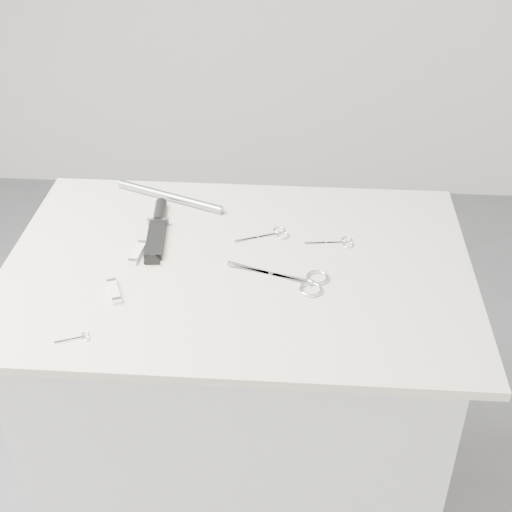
# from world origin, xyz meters

# --- Properties ---
(plinth) EXTENTS (0.90, 0.60, 0.90)m
(plinth) POSITION_xyz_m (0.00, 0.00, 0.45)
(plinth) COLOR silver
(plinth) RESTS_ON ground
(display_board) EXTENTS (1.00, 0.70, 0.02)m
(display_board) POSITION_xyz_m (0.00, 0.00, 0.91)
(display_board) COLOR beige
(display_board) RESTS_ON plinth
(large_shears) EXTENTS (0.21, 0.12, 0.01)m
(large_shears) POSITION_xyz_m (0.13, -0.05, 0.92)
(large_shears) COLOR silver
(large_shears) RESTS_ON display_board
(embroidery_scissors_a) EXTENTS (0.12, 0.08, 0.00)m
(embroidery_scissors_a) POSITION_xyz_m (0.07, 0.12, 0.92)
(embroidery_scissors_a) COLOR silver
(embroidery_scissors_a) RESTS_ON display_board
(embroidery_scissors_b) EXTENTS (0.11, 0.05, 0.00)m
(embroidery_scissors_b) POSITION_xyz_m (0.22, 0.10, 0.92)
(embroidery_scissors_b) COLOR silver
(embroidery_scissors_b) RESTS_ON display_board
(tiny_scissors) EXTENTS (0.06, 0.04, 0.00)m
(tiny_scissors) POSITION_xyz_m (-0.27, -0.26, 0.92)
(tiny_scissors) COLOR silver
(tiny_scissors) RESTS_ON display_board
(sheathed_knife) EXTENTS (0.06, 0.24, 0.03)m
(sheathed_knife) POSITION_xyz_m (-0.20, 0.12, 0.93)
(sheathed_knife) COLOR black
(sheathed_knife) RESTS_ON display_board
(pocket_knife_a) EXTENTS (0.02, 0.08, 0.01)m
(pocket_knife_a) POSITION_xyz_m (-0.22, 0.02, 0.92)
(pocket_knife_a) COLOR white
(pocket_knife_a) RESTS_ON display_board
(pocket_knife_b) EXTENTS (0.04, 0.07, 0.01)m
(pocket_knife_b) POSITION_xyz_m (-0.24, -0.12, 0.92)
(pocket_knife_b) COLOR white
(pocket_knife_b) RESTS_ON display_board
(metal_rail) EXTENTS (0.28, 0.13, 0.02)m
(metal_rail) POSITION_xyz_m (-0.19, 0.26, 0.93)
(metal_rail) COLOR gray
(metal_rail) RESTS_ON display_board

